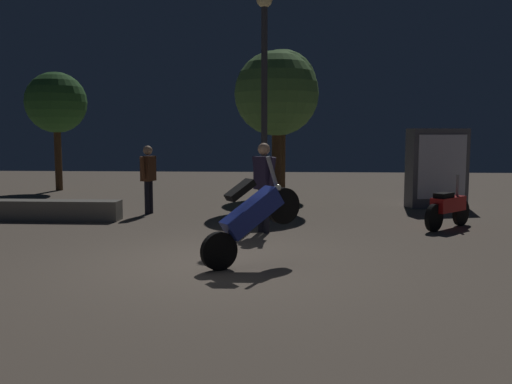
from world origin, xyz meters
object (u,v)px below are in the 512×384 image
(motorcycle_blue_foreground, at_px, (252,216))
(kiosk_billboard, at_px, (437,168))
(motorcycle_red_parked_left, at_px, (448,208))
(person_bystander_far, at_px, (264,179))
(streetlamp_near, at_px, (264,77))
(person_rider_beside, at_px, (148,173))

(motorcycle_blue_foreground, distance_m, kiosk_billboard, 8.18)
(motorcycle_red_parked_left, xyz_separation_m, person_bystander_far, (-3.79, -0.72, 0.64))
(person_bystander_far, height_order, streetlamp_near, streetlamp_near)
(person_rider_beside, xyz_separation_m, streetlamp_near, (2.88, -0.78, 2.22))
(person_bystander_far, bearing_deg, streetlamp_near, 48.15)
(person_rider_beside, relative_size, kiosk_billboard, 0.80)
(motorcycle_blue_foreground, relative_size, person_rider_beside, 0.98)
(motorcycle_red_parked_left, distance_m, person_rider_beside, 6.98)
(streetlamp_near, bearing_deg, person_bystander_far, -87.61)
(person_rider_beside, bearing_deg, motorcycle_red_parked_left, -176.55)
(motorcycle_red_parked_left, height_order, person_bystander_far, person_bystander_far)
(streetlamp_near, relative_size, kiosk_billboard, 2.42)
(kiosk_billboard, bearing_deg, person_rider_beside, -1.36)
(person_bystander_far, bearing_deg, motorcycle_blue_foreground, -135.38)
(motorcycle_blue_foreground, relative_size, kiosk_billboard, 0.78)
(person_rider_beside, relative_size, person_bystander_far, 0.94)
(motorcycle_blue_foreground, xyz_separation_m, person_rider_beside, (-2.89, 5.17, 0.25))
(motorcycle_red_parked_left, height_order, person_rider_beside, person_rider_beside)
(person_bystander_far, relative_size, kiosk_billboard, 0.85)
(person_rider_beside, bearing_deg, person_bystander_far, 158.17)
(person_rider_beside, xyz_separation_m, person_bystander_far, (2.95, -2.43, 0.08))
(kiosk_billboard, bearing_deg, motorcycle_red_parked_left, 65.08)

